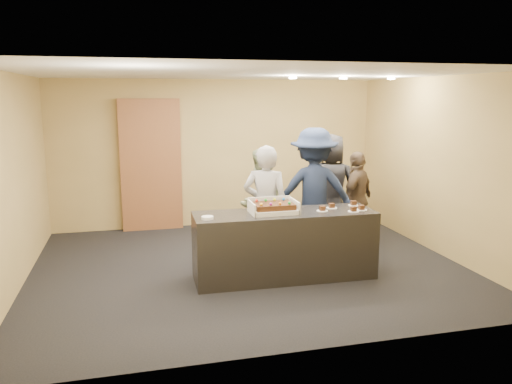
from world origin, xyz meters
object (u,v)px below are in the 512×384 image
at_px(cake_box, 273,209).
at_px(person_sage_man, 261,204).
at_px(person_server_grey, 266,207).
at_px(person_dark_suit, 330,188).
at_px(storage_cabinet, 151,165).
at_px(plate_stack, 207,218).
at_px(serving_counter, 284,245).
at_px(person_brown_extra, 357,199).
at_px(person_navy_man, 313,192).
at_px(sheet_cake, 273,206).

relative_size(cake_box, person_sage_man, 0.37).
height_order(person_server_grey, person_dark_suit, person_dark_suit).
relative_size(storage_cabinet, plate_stack, 15.92).
xyz_separation_m(serving_counter, person_brown_extra, (1.56, 1.11, 0.32)).
height_order(serving_counter, person_sage_man, person_sage_man).
xyz_separation_m(person_sage_man, person_navy_man, (0.83, 0.02, 0.14)).
distance_m(plate_stack, person_navy_man, 2.08).
height_order(plate_stack, person_dark_suit, person_dark_suit).
bearing_deg(person_sage_man, plate_stack, 11.55).
relative_size(person_sage_man, person_brown_extra, 1.07).
bearing_deg(plate_stack, serving_counter, 6.98).
distance_m(sheet_cake, person_sage_man, 0.92).
xyz_separation_m(storage_cabinet, person_brown_extra, (3.15, -1.86, -0.41)).
distance_m(sheet_cake, person_server_grey, 0.47).
distance_m(person_server_grey, person_brown_extra, 1.82).
height_order(storage_cabinet, person_navy_man, storage_cabinet).
bearing_deg(person_dark_suit, serving_counter, 74.99).
bearing_deg(person_navy_man, cake_box, 57.20).
bearing_deg(person_navy_man, person_brown_extra, -155.01).
relative_size(serving_counter, cake_box, 3.95).
xyz_separation_m(person_sage_man, person_dark_suit, (1.35, 0.59, 0.07)).
distance_m(person_sage_man, person_dark_suit, 1.47).
height_order(serving_counter, person_dark_suit, person_dark_suit).
xyz_separation_m(plate_stack, person_sage_man, (0.96, 1.03, -0.09)).
relative_size(person_sage_man, person_navy_man, 0.86).
height_order(cake_box, person_brown_extra, person_brown_extra).
bearing_deg(person_dark_suit, cake_box, 71.20).
height_order(sheet_cake, person_dark_suit, person_dark_suit).
relative_size(serving_counter, person_navy_man, 1.24).
distance_m(storage_cabinet, person_navy_man, 3.11).
bearing_deg(cake_box, sheet_cake, -90.82).
bearing_deg(sheet_cake, person_sage_man, 85.56).
bearing_deg(person_brown_extra, cake_box, -7.55).
xyz_separation_m(person_server_grey, person_sage_man, (0.05, 0.45, -0.04)).
xyz_separation_m(sheet_cake, plate_stack, (-0.89, -0.13, -0.08)).
bearing_deg(person_sage_man, person_brown_extra, 151.68).
height_order(cake_box, plate_stack, cake_box).
height_order(sheet_cake, plate_stack, sheet_cake).
relative_size(cake_box, person_server_grey, 0.35).
xyz_separation_m(person_navy_man, person_brown_extra, (0.81, 0.18, -0.20)).
bearing_deg(serving_counter, storage_cabinet, 119.54).
bearing_deg(person_navy_man, sheet_cake, 57.89).
xyz_separation_m(storage_cabinet, cake_box, (1.44, -2.95, -0.24)).
xyz_separation_m(person_navy_man, person_dark_suit, (0.51, 0.56, -0.07)).
xyz_separation_m(cake_box, person_dark_suit, (1.42, 1.47, -0.04)).
bearing_deg(person_brown_extra, person_navy_man, -27.13).
xyz_separation_m(serving_counter, storage_cabinet, (-1.59, 2.97, 0.73)).
height_order(person_server_grey, person_navy_man, person_navy_man).
height_order(cake_box, person_server_grey, person_server_grey).
relative_size(serving_counter, person_brown_extra, 1.55).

